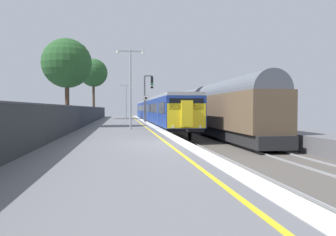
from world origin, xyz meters
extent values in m
cube|color=slate|center=(-2.50, 0.00, -0.50)|extent=(6.40, 110.00, 1.00)
cube|color=silver|center=(0.40, 0.00, 0.01)|extent=(0.60, 110.00, 0.01)
cube|color=yellow|center=(-0.35, 0.00, 0.01)|extent=(0.12, 110.00, 0.01)
cube|color=#4C4742|center=(6.20, 0.00, -1.10)|extent=(11.00, 110.00, 0.20)
cube|color=gray|center=(1.38, 0.00, -0.96)|extent=(0.07, 110.00, 0.08)
cube|color=gray|center=(2.82, 0.00, -0.96)|extent=(0.07, 110.00, 0.08)
cube|color=gray|center=(5.38, 0.00, -0.96)|extent=(0.07, 110.00, 0.08)
cube|color=gray|center=(6.82, 0.00, -0.96)|extent=(0.07, 110.00, 0.08)
cube|color=navy|center=(2.10, 18.02, 1.27)|extent=(2.80, 19.99, 2.30)
cube|color=black|center=(2.10, 18.02, -0.01)|extent=(2.64, 19.39, 0.25)
cube|color=#93999E|center=(2.10, 18.02, 2.54)|extent=(2.68, 19.99, 0.24)
cube|color=black|center=(0.69, 18.02, 1.57)|extent=(0.02, 18.39, 0.84)
cube|color=#1D3A98|center=(0.69, 13.02, 1.17)|extent=(0.03, 1.10, 1.90)
cube|color=#1D3A98|center=(0.69, 23.02, 1.17)|extent=(0.03, 1.10, 1.90)
cylinder|color=black|center=(1.32, 10.63, -0.50)|extent=(0.12, 0.84, 0.84)
cylinder|color=black|center=(2.88, 10.63, -0.50)|extent=(0.12, 0.84, 0.84)
cylinder|color=black|center=(1.32, 25.42, -0.50)|extent=(0.12, 0.84, 0.84)
cylinder|color=black|center=(2.88, 25.42, -0.50)|extent=(0.12, 0.84, 0.84)
cube|color=navy|center=(2.10, 38.62, 1.27)|extent=(2.80, 19.99, 2.30)
cube|color=black|center=(2.10, 38.62, -0.01)|extent=(2.64, 19.39, 0.25)
cube|color=#93999E|center=(2.10, 38.62, 2.54)|extent=(2.68, 19.99, 0.24)
cube|color=black|center=(0.69, 38.62, 1.57)|extent=(0.02, 18.39, 0.84)
cube|color=#1D3A98|center=(0.69, 33.62, 1.17)|extent=(0.03, 1.10, 1.90)
cube|color=#1D3A98|center=(0.69, 43.62, 1.17)|extent=(0.03, 1.10, 1.90)
cylinder|color=black|center=(1.32, 31.22, -0.50)|extent=(0.12, 0.84, 0.84)
cylinder|color=black|center=(2.88, 31.22, -0.50)|extent=(0.12, 0.84, 0.84)
cylinder|color=black|center=(1.32, 46.02, -0.50)|extent=(0.12, 0.84, 0.84)
cylinder|color=black|center=(2.88, 46.02, -0.50)|extent=(0.12, 0.84, 0.84)
cube|color=yellow|center=(2.10, 8.07, 1.02)|extent=(2.70, 0.10, 1.70)
cube|color=black|center=(2.10, 8.06, 1.82)|extent=(2.40, 0.08, 0.80)
cube|color=yellow|center=(2.10, 7.93, 1.17)|extent=(0.80, 0.24, 1.80)
cylinder|color=white|center=(1.15, 8.01, 0.27)|extent=(0.18, 0.06, 0.18)
cylinder|color=white|center=(3.05, 8.01, 0.27)|extent=(0.18, 0.06, 0.18)
cylinder|color=black|center=(2.10, 7.78, 0.02)|extent=(0.20, 0.35, 0.20)
cube|color=black|center=(2.10, 38.62, 2.79)|extent=(0.60, 0.90, 0.20)
cube|color=#232326|center=(6.10, 9.97, -0.38)|extent=(2.30, 14.54, 0.79)
cube|color=brown|center=(6.10, 9.97, 1.30)|extent=(2.60, 13.74, 2.57)
cylinder|color=#515660|center=(6.10, 9.97, 2.59)|extent=(2.39, 13.34, 2.39)
cylinder|color=black|center=(5.32, 4.70, -0.50)|extent=(0.12, 0.84, 0.84)
cylinder|color=black|center=(6.88, 4.70, -0.50)|extent=(0.12, 0.84, 0.84)
cylinder|color=black|center=(5.32, 15.24, -0.50)|extent=(0.12, 0.84, 0.84)
cylinder|color=black|center=(6.88, 15.24, -0.50)|extent=(0.12, 0.84, 0.84)
cube|color=#232326|center=(6.10, 25.31, -0.38)|extent=(2.30, 14.54, 0.79)
cube|color=brown|center=(6.10, 25.31, 1.30)|extent=(2.60, 13.74, 2.57)
cylinder|color=#515660|center=(6.10, 25.31, 2.59)|extent=(2.39, 13.34, 2.39)
cylinder|color=black|center=(5.32, 20.04, -0.50)|extent=(0.12, 0.84, 0.84)
cylinder|color=black|center=(6.88, 20.04, -0.50)|extent=(0.12, 0.84, 0.84)
cylinder|color=black|center=(5.32, 30.58, -0.50)|extent=(0.12, 0.84, 0.84)
cylinder|color=black|center=(6.88, 30.58, -0.50)|extent=(0.12, 0.84, 0.84)
cube|color=#232326|center=(6.10, 40.64, -0.38)|extent=(2.30, 14.54, 0.79)
cube|color=brown|center=(6.10, 40.64, 1.30)|extent=(2.60, 13.74, 2.57)
cylinder|color=#515660|center=(6.10, 40.64, 2.59)|extent=(2.39, 13.34, 2.39)
cylinder|color=black|center=(5.32, 35.38, -0.50)|extent=(0.12, 0.84, 0.84)
cylinder|color=black|center=(6.88, 35.38, -0.50)|extent=(0.12, 0.84, 0.84)
cylinder|color=black|center=(5.32, 45.91, -0.50)|extent=(0.12, 0.84, 0.84)
cylinder|color=black|center=(6.88, 45.91, -0.50)|extent=(0.12, 0.84, 0.84)
cylinder|color=#47474C|center=(0.35, 23.86, 2.64)|extent=(0.18, 0.18, 5.27)
cube|color=#47474C|center=(0.80, 23.86, 5.27)|extent=(0.90, 0.12, 0.12)
cube|color=black|center=(1.20, 23.86, 4.72)|extent=(0.28, 0.20, 1.00)
cylinder|color=black|center=(1.20, 23.74, 5.04)|extent=(0.16, 0.04, 0.16)
cylinder|color=black|center=(1.20, 23.74, 4.72)|extent=(0.16, 0.04, 0.16)
cylinder|color=#19D83F|center=(1.20, 23.74, 4.40)|extent=(0.16, 0.04, 0.16)
cube|color=black|center=(1.20, 23.86, 3.97)|extent=(0.32, 0.16, 0.24)
cylinder|color=#59595B|center=(0.25, 20.72, 1.29)|extent=(0.08, 0.08, 2.58)
cylinder|color=black|center=(0.25, 20.72, 2.64)|extent=(0.59, 0.02, 0.59)
cylinder|color=silver|center=(0.25, 20.71, 2.64)|extent=(0.56, 0.02, 0.56)
cube|color=black|center=(0.25, 20.69, 2.64)|extent=(0.24, 0.01, 0.18)
cylinder|color=#93999E|center=(-1.65, 10.01, 2.88)|extent=(0.14, 0.14, 5.76)
cube|color=#93999E|center=(-1.20, 10.01, 5.66)|extent=(0.90, 0.08, 0.08)
cylinder|color=silver|center=(-0.75, 10.01, 5.58)|extent=(0.20, 0.20, 0.18)
cube|color=#93999E|center=(-2.10, 10.01, 5.66)|extent=(0.90, 0.08, 0.08)
cylinder|color=silver|center=(-2.55, 10.01, 5.58)|extent=(0.20, 0.20, 0.18)
cylinder|color=#93999E|center=(-1.65, 33.25, 2.46)|extent=(0.14, 0.14, 4.92)
cube|color=#93999E|center=(-1.20, 33.25, 4.82)|extent=(0.90, 0.08, 0.08)
cylinder|color=silver|center=(-0.75, 33.25, 4.74)|extent=(0.20, 0.20, 0.18)
cube|color=#93999E|center=(-2.10, 33.25, 4.82)|extent=(0.90, 0.08, 0.08)
cylinder|color=silver|center=(-2.55, 33.25, 4.74)|extent=(0.20, 0.20, 0.18)
cube|color=#282B2D|center=(-5.45, 0.00, 0.85)|extent=(0.03, 99.00, 1.69)
cube|color=#38383D|center=(-5.45, 0.00, 1.69)|extent=(0.06, 99.00, 0.06)
cylinder|color=#38383D|center=(-5.45, 0.00, 0.85)|extent=(0.07, 0.07, 1.69)
cylinder|color=#38383D|center=(-5.45, 11.69, 0.85)|extent=(0.07, 0.07, 1.69)
cylinder|color=#38383D|center=(-5.45, 23.38, 0.85)|extent=(0.07, 0.07, 1.69)
cylinder|color=#38383D|center=(-5.45, 35.06, 0.85)|extent=(0.07, 0.07, 1.69)
cylinder|color=#38383D|center=(-5.45, 46.75, 0.85)|extent=(0.07, 0.07, 1.69)
cylinder|color=#473323|center=(-6.74, 14.03, 2.06)|extent=(0.35, 0.35, 4.13)
sphere|color=#234C23|center=(-6.74, 14.03, 5.24)|extent=(4.06, 4.06, 4.06)
sphere|color=#234C23|center=(-7.22, 13.81, 4.73)|extent=(2.28, 2.28, 2.28)
cylinder|color=#473323|center=(-6.28, 34.69, 2.79)|extent=(0.36, 0.36, 5.58)
sphere|color=#234C23|center=(-6.28, 34.69, 6.69)|extent=(4.04, 4.04, 4.04)
sphere|color=#234C23|center=(-6.20, 35.23, 6.19)|extent=(2.96, 2.96, 2.96)
camera|label=1|loc=(-2.32, -13.93, 1.51)|focal=35.09mm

